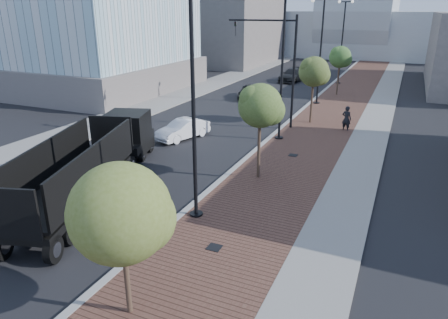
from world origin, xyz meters
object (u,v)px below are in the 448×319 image
at_px(white_sedan, 183,129).
at_px(pedestrian, 346,119).
at_px(dark_car_mid, 250,92).
at_px(dump_truck, 107,155).

height_order(white_sedan, pedestrian, pedestrian).
bearing_deg(pedestrian, dark_car_mid, -22.68).
bearing_deg(dark_car_mid, white_sedan, -100.62).
bearing_deg(white_sedan, dump_truck, -72.52).
bearing_deg(dump_truck, dark_car_mid, 73.48).
relative_size(dark_car_mid, pedestrian, 2.43).
xyz_separation_m(white_sedan, pedestrian, (9.88, 6.33, 0.28)).
xyz_separation_m(dump_truck, white_sedan, (0.10, 7.69, -0.66)).
bearing_deg(dump_truck, white_sedan, 71.53).
height_order(white_sedan, dark_car_mid, white_sedan).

